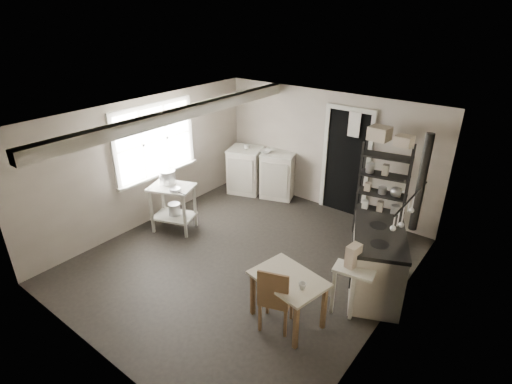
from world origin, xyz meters
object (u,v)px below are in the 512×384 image
Objects in this scene: shelf_rack at (383,185)px; work_table at (288,297)px; stockpot at (168,179)px; chair at (277,294)px; prep_table at (174,209)px; base_cabinets at (262,173)px; flour_sack at (372,224)px; stove at (376,266)px.

shelf_rack reaches higher than work_table.
chair is (2.98, -0.90, -0.45)m from stockpot.
prep_table is 2.21m from base_cabinets.
stockpot is 3.19m from work_table.
chair is 1.99× the size of flour_sack.
shelf_rack is 3.65× the size of flour_sack.
shelf_rack is 1.83× the size of chair.
work_table is at bearing -141.69° from stove.
shelf_rack is at bearing 76.07° from flour_sack.
stockpot is at bearing -157.57° from shelf_rack.
chair is (2.50, -3.03, 0.02)m from base_cabinets.
shelf_rack reaches higher than prep_table.
stove is at bearing -46.39° from base_cabinets.
base_cabinets is at bearing 174.57° from flour_sack.
stockpot is 0.33× the size of chair.
stockpot is 0.65× the size of flour_sack.
work_table is at bearing -13.44° from prep_table.
stockpot is 2.23m from base_cabinets.
stockpot reaches higher than stove.
shelf_rack is at bearing 35.07° from prep_table.
stockpot is at bearing 143.88° from chair.
stove is (3.22, -1.65, -0.02)m from base_cabinets.
prep_table is at bearing -146.52° from flour_sack.
flour_sack is at bearing -114.53° from shelf_rack.
prep_table is at bearing 164.40° from stove.
shelf_rack is at bearing 67.92° from chair.
stove is at bearing -80.18° from shelf_rack.
flour_sack is (-0.61, 1.40, -0.20)m from stove.
chair is at bearing -16.74° from stockpot.
base_cabinets is 1.64× the size of work_table.
chair is at bearing -69.63° from base_cabinets.
base_cabinets reaches higher than prep_table.
shelf_rack is (2.64, -0.10, 0.49)m from base_cabinets.
shelf_rack is at bearing 88.67° from work_table.
flour_sack is at bearing 68.52° from chair.
work_table is at bearing -67.42° from base_cabinets.
prep_table is 0.50× the size of shelf_rack.
base_cabinets is 0.87× the size of shelf_rack.
work_table is 1.93× the size of flour_sack.
prep_table is 0.70× the size of stove.
shelf_rack is 2.96m from chair.
prep_table reaches higher than work_table.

